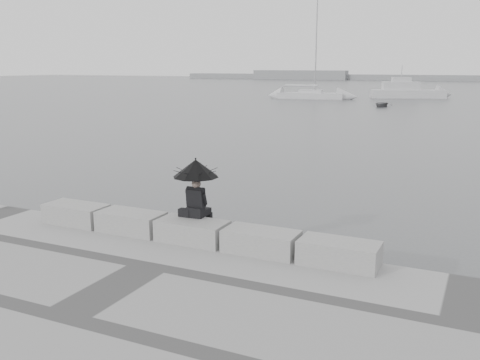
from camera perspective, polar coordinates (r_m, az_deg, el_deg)
The scene contains 12 objects.
ground at distance 12.85m, azimuth -4.02°, elevation -8.12°, with size 360.00×360.00×0.00m, color #4A4D50.
stone_block_far_left at distance 14.20m, azimuth -17.06°, elevation -3.48°, with size 1.60×0.80×0.50m, color gray.
stone_block_left at distance 13.15m, azimuth -11.53°, elevation -4.43°, with size 1.60×0.80×0.50m, color gray.
stone_block_centre at distance 12.24m, azimuth -5.10°, elevation -5.48°, with size 1.60×0.80×0.50m, color gray.
stone_block_right at distance 11.51m, azimuth 2.27°, elevation -6.59°, with size 1.60×0.80×0.50m, color gray.
stone_block_far_right at distance 11.00m, azimuth 10.53°, elevation -7.70°, with size 1.60×0.80×0.50m, color gray.
seated_person at distance 12.24m, azimuth -4.75°, elevation 0.48°, with size 1.06×1.06×1.39m.
bag at distance 12.49m, azimuth -5.89°, elevation -3.49°, with size 0.29×0.17×0.19m, color black.
distant_landmass at distance 165.64m, azimuth 20.72°, elevation 10.18°, with size 180.00×8.00×2.80m.
sailboat_left at distance 73.27m, azimuth 7.55°, elevation 8.99°, with size 8.99×3.33×12.90m.
motor_cruiser at distance 77.72m, azimuth 17.47°, elevation 9.00°, with size 10.12×5.88×4.50m.
dinghy at distance 60.78m, azimuth 14.86°, elevation 7.82°, with size 3.07×1.30×0.52m, color slate.
Camera 1 is at (5.94, -10.49, 4.45)m, focal length 40.00 mm.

